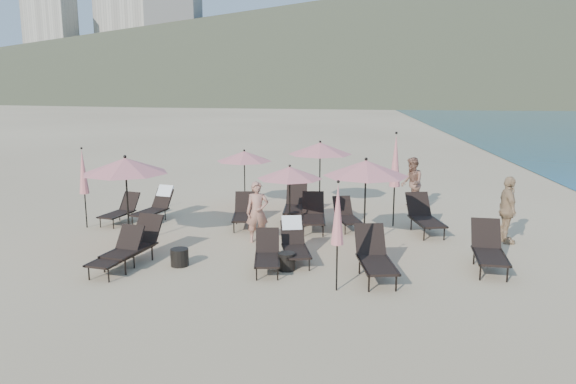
# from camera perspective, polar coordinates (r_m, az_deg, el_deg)

# --- Properties ---
(ground) EXTENTS (800.00, 800.00, 0.00)m
(ground) POSITION_cam_1_polar(r_m,az_deg,el_deg) (13.24, 2.77, -7.69)
(ground) COLOR #D6BA8C
(ground) RESTS_ON ground
(volcanic_headland) EXTENTS (690.00, 690.00, 55.00)m
(volcanic_headland) POSITION_cam_1_polar(r_m,az_deg,el_deg) (323.83, 17.48, 14.67)
(volcanic_headland) COLOR brown
(volcanic_headland) RESTS_ON ground
(hotel_skyline) EXTENTS (109.00, 82.00, 55.00)m
(hotel_skyline) POSITION_cam_1_polar(r_m,az_deg,el_deg) (299.54, -14.54, 14.70)
(hotel_skyline) COLOR beige
(hotel_skyline) RESTS_ON ground
(lounger_0) EXTENTS (1.10, 1.90, 1.03)m
(lounger_0) POSITION_cam_1_polar(r_m,az_deg,el_deg) (13.94, -15.27, -5.03)
(lounger_0) COLOR black
(lounger_0) RESTS_ON ground
(lounger_1) EXTENTS (0.95, 1.70, 0.92)m
(lounger_1) POSITION_cam_1_polar(r_m,az_deg,el_deg) (13.50, -16.90, -5.89)
(lounger_1) COLOR black
(lounger_1) RESTS_ON ground
(lounger_2) EXTENTS (0.70, 1.52, 0.85)m
(lounger_2) POSITION_cam_1_polar(r_m,az_deg,el_deg) (12.96, -2.12, -6.26)
(lounger_2) COLOR black
(lounger_2) RESTS_ON ground
(lounger_3) EXTENTS (0.86, 1.65, 0.98)m
(lounger_3) POSITION_cam_1_polar(r_m,az_deg,el_deg) (13.61, 0.66, -5.09)
(lounger_3) COLOR black
(lounger_3) RESTS_ON ground
(lounger_4) EXTENTS (0.91, 1.89, 1.05)m
(lounger_4) POSITION_cam_1_polar(r_m,az_deg,el_deg) (12.59, 8.81, -6.48)
(lounger_4) COLOR black
(lounger_4) RESTS_ON ground
(lounger_5) EXTENTS (0.89, 1.86, 1.03)m
(lounger_5) POSITION_cam_1_polar(r_m,az_deg,el_deg) (13.81, 19.73, -5.46)
(lounger_5) COLOR black
(lounger_5) RESTS_ON ground
(lounger_6) EXTENTS (0.95, 1.58, 0.86)m
(lounger_6) POSITION_cam_1_polar(r_m,az_deg,el_deg) (17.95, -16.62, -1.76)
(lounger_6) COLOR black
(lounger_6) RESTS_ON ground
(lounger_7) EXTENTS (0.76, 1.67, 0.93)m
(lounger_7) POSITION_cam_1_polar(r_m,az_deg,el_deg) (16.83, -4.48, -2.04)
(lounger_7) COLOR black
(lounger_7) RESTS_ON ground
(lounger_8) EXTENTS (0.69, 1.77, 1.02)m
(lounger_8) POSITION_cam_1_polar(r_m,az_deg,el_deg) (17.64, 0.78, -1.25)
(lounger_8) COLOR black
(lounger_8) RESTS_ON ground
(lounger_9) EXTENTS (0.72, 1.76, 1.00)m
(lounger_9) POSITION_cam_1_polar(r_m,az_deg,el_deg) (16.45, 2.57, -2.23)
(lounger_9) COLOR black
(lounger_9) RESTS_ON ground
(lounger_10) EXTENTS (0.90, 1.57, 0.85)m
(lounger_10) POSITION_cam_1_polar(r_m,az_deg,el_deg) (16.67, 5.97, -2.34)
(lounger_10) COLOR black
(lounger_10) RESTS_ON ground
(lounger_11) EXTENTS (0.98, 1.90, 1.04)m
(lounger_11) POSITION_cam_1_polar(r_m,az_deg,el_deg) (16.56, 13.68, -2.38)
(lounger_11) COLOR black
(lounger_11) RESTS_ON ground
(lounger_12) EXTENTS (1.06, 1.74, 1.02)m
(lounger_12) POSITION_cam_1_polar(r_m,az_deg,el_deg) (17.94, -13.34, -1.31)
(lounger_12) COLOR black
(lounger_12) RESTS_ON ground
(umbrella_open_0) EXTENTS (2.23, 2.23, 2.40)m
(umbrella_open_0) POSITION_cam_1_polar(r_m,az_deg,el_deg) (15.19, -16.19, 2.59)
(umbrella_open_0) COLOR black
(umbrella_open_0) RESTS_ON ground
(umbrella_open_1) EXTENTS (1.86, 1.86, 2.00)m
(umbrella_open_1) POSITION_cam_1_polar(r_m,az_deg,el_deg) (15.70, 0.18, 1.98)
(umbrella_open_1) COLOR black
(umbrella_open_1) RESTS_ON ground
(umbrella_open_2) EXTENTS (2.21, 2.21, 2.38)m
(umbrella_open_2) POSITION_cam_1_polar(r_m,az_deg,el_deg) (14.48, 7.92, 2.42)
(umbrella_open_2) COLOR black
(umbrella_open_2) RESTS_ON ground
(umbrella_open_3) EXTENTS (1.88, 1.88, 2.02)m
(umbrella_open_3) POSITION_cam_1_polar(r_m,az_deg,el_deg) (19.04, -4.46, 3.65)
(umbrella_open_3) COLOR black
(umbrella_open_3) RESTS_ON ground
(umbrella_open_4) EXTENTS (2.17, 2.17, 2.33)m
(umbrella_open_4) POSITION_cam_1_polar(r_m,az_deg,el_deg) (18.91, 3.28, 4.44)
(umbrella_open_4) COLOR black
(umbrella_open_4) RESTS_ON ground
(umbrella_closed_0) EXTENTS (0.27, 0.27, 2.34)m
(umbrella_closed_0) POSITION_cam_1_polar(r_m,az_deg,el_deg) (11.44, 5.07, -2.29)
(umbrella_closed_0) COLOR black
(umbrella_closed_0) RESTS_ON ground
(umbrella_closed_1) EXTENTS (0.33, 0.33, 2.84)m
(umbrella_closed_1) POSITION_cam_1_polar(r_m,az_deg,el_deg) (16.81, 10.85, 3.11)
(umbrella_closed_1) COLOR black
(umbrella_closed_1) RESTS_ON ground
(umbrella_closed_2) EXTENTS (0.28, 0.28, 2.41)m
(umbrella_closed_2) POSITION_cam_1_polar(r_m,az_deg,el_deg) (17.46, -20.10, 1.93)
(umbrella_closed_2) COLOR black
(umbrella_closed_2) RESTS_ON ground
(side_table_0) EXTENTS (0.43, 0.43, 0.41)m
(side_table_0) POSITION_cam_1_polar(r_m,az_deg,el_deg) (13.55, -10.95, -6.53)
(side_table_0) COLOR black
(side_table_0) RESTS_ON ground
(side_table_1) EXTENTS (0.40, 0.40, 0.41)m
(side_table_1) POSITION_cam_1_polar(r_m,az_deg,el_deg) (13.02, -0.15, -7.07)
(side_table_1) COLOR black
(side_table_1) RESTS_ON ground
(beachgoer_a) EXTENTS (0.66, 0.49, 1.66)m
(beachgoer_a) POSITION_cam_1_polar(r_m,az_deg,el_deg) (15.10, -3.14, -2.04)
(beachgoer_a) COLOR #AF745F
(beachgoer_a) RESTS_ON ground
(beachgoer_b) EXTENTS (0.71, 0.89, 1.77)m
(beachgoer_b) POSITION_cam_1_polar(r_m,az_deg,el_deg) (19.45, 12.46, 0.87)
(beachgoer_b) COLOR #90604A
(beachgoer_b) RESTS_ON ground
(beachgoer_c) EXTENTS (0.46, 1.07, 1.81)m
(beachgoer_c) POSITION_cam_1_polar(r_m,az_deg,el_deg) (16.07, 21.42, -1.71)
(beachgoer_c) COLOR tan
(beachgoer_c) RESTS_ON ground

